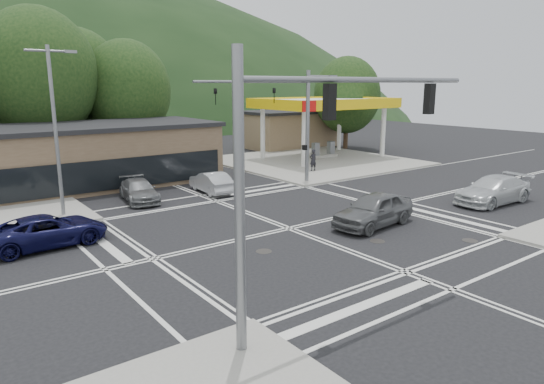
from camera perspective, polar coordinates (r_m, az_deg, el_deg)
ground at (r=24.33m, az=2.03°, el=-4.30°), size 120.00×120.00×0.00m
sidewalk_ne at (r=44.97m, az=5.02°, el=3.64°), size 16.00×16.00×0.15m
gas_station_canopy at (r=46.54m, az=6.17°, el=10.07°), size 12.32×8.34×5.75m
convenience_store at (r=55.53m, az=2.04°, el=7.29°), size 10.00×6.00×3.80m
commercial_row at (r=36.11m, az=-25.84°, el=3.28°), size 24.00×8.00×4.00m
hill_north at (r=109.34m, az=-29.21°, el=7.36°), size 252.00×126.00×140.00m
tree_n_b at (r=43.01m, az=-25.81°, el=12.37°), size 9.00×9.00×12.98m
tree_n_c at (r=44.93m, az=-16.73°, el=11.38°), size 7.60×7.60×10.87m
tree_n_e at (r=47.82m, az=-21.92°, el=11.83°), size 8.40×8.40×11.98m
tree_ne at (r=54.27m, az=8.81°, el=11.20°), size 7.20×7.20×9.99m
streetlight_nw at (r=27.90m, az=-24.07°, el=7.37°), size 2.50×0.25×9.00m
signal_mast_ne at (r=34.08m, az=2.61°, el=9.25°), size 11.65×0.30×8.00m
signal_mast_sw at (r=13.03m, az=2.81°, el=3.91°), size 9.14×0.28×8.00m
car_blue_west at (r=23.76m, az=-24.90°, el=-4.15°), size 5.22×2.63×1.42m
car_grey_center at (r=25.07m, az=11.86°, el=-2.04°), size 5.20×2.61×1.70m
car_silver_east at (r=32.14m, az=24.60°, el=0.22°), size 5.69×2.55×1.62m
car_queue_a at (r=32.40m, az=-7.16°, el=1.17°), size 1.81×4.32×1.39m
car_queue_b at (r=40.63m, az=-11.05°, el=3.49°), size 1.98×4.64×1.56m
car_northbound at (r=30.89m, az=-15.39°, el=0.17°), size 2.56×4.76×1.31m
pedestrian at (r=39.50m, az=4.85°, el=3.78°), size 0.65×0.44×1.75m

